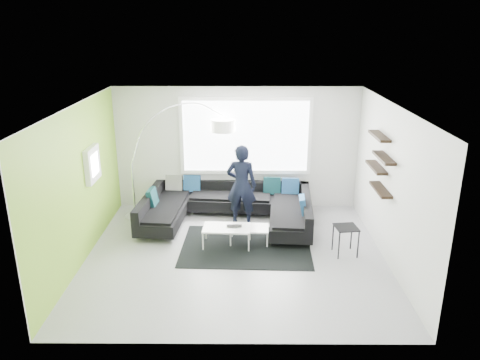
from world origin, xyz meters
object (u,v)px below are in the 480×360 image
side_table (345,240)px  sectional_sofa (227,210)px  coffee_table (238,235)px  laptop (234,227)px  arc_lamp (131,164)px  person (241,185)px

side_table → sectional_sofa: bearing=148.9°
sectional_sofa → side_table: bearing=-26.4°
coffee_table → side_table: bearing=-8.3°
coffee_table → laptop: 0.23m
sectional_sofa → arc_lamp: bearing=175.8°
arc_lamp → laptop: (2.22, -1.35, -0.85)m
coffee_table → arc_lamp: 2.83m
arc_lamp → side_table: 4.71m
arc_lamp → side_table: bearing=-35.3°
sectional_sofa → laptop: bearing=-76.0°
sectional_sofa → laptop: size_ratio=12.59×
coffee_table → laptop: bearing=-131.3°
sectional_sofa → person: bearing=7.9°
sectional_sofa → coffee_table: bearing=-71.0°
arc_lamp → laptop: bearing=-45.2°
sectional_sofa → laptop: (0.17, -1.02, 0.06)m
person → laptop: size_ratio=5.99×
coffee_table → person: size_ratio=0.67×
coffee_table → person: 1.18m
side_table → person: (-1.94, 1.37, 0.60)m
arc_lamp → sectional_sofa: bearing=-22.9°
laptop → person: bearing=81.8°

